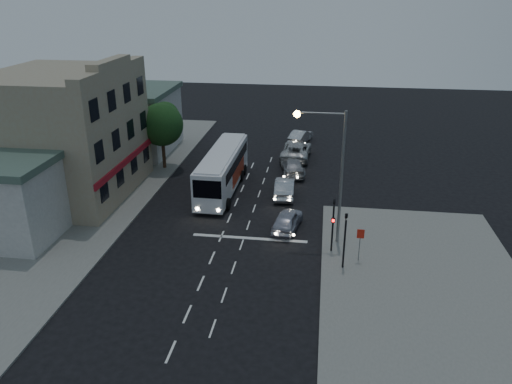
# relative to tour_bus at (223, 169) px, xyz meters

# --- Properties ---
(ground) EXTENTS (120.00, 120.00, 0.00)m
(ground) POSITION_rel_tour_bus_xyz_m (1.59, -10.46, -1.88)
(ground) COLOR black
(sidewalk_near) EXTENTS (12.00, 24.00, 0.12)m
(sidewalk_near) POSITION_rel_tour_bus_xyz_m (14.59, -14.46, -1.82)
(sidewalk_near) COLOR slate
(sidewalk_near) RESTS_ON ground
(sidewalk_far) EXTENTS (12.00, 50.00, 0.12)m
(sidewalk_far) POSITION_rel_tour_bus_xyz_m (-11.41, -2.46, -1.82)
(sidewalk_far) COLOR slate
(sidewalk_far) RESTS_ON ground
(road_markings) EXTENTS (8.00, 30.55, 0.01)m
(road_markings) POSITION_rel_tour_bus_xyz_m (2.87, -7.15, -1.88)
(road_markings) COLOR silver
(road_markings) RESTS_ON ground
(tour_bus) EXTENTS (2.70, 11.38, 3.48)m
(tour_bus) POSITION_rel_tour_bus_xyz_m (0.00, 0.00, 0.00)
(tour_bus) COLOR white
(tour_bus) RESTS_ON ground
(car_suv) EXTENTS (2.29, 4.32, 1.40)m
(car_suv) POSITION_rel_tour_bus_xyz_m (6.04, -6.66, -1.18)
(car_suv) COLOR #A7A8B9
(car_suv) RESTS_ON ground
(car_sedan_a) EXTENTS (1.78, 4.56, 1.48)m
(car_sedan_a) POSITION_rel_tour_bus_xyz_m (5.33, -0.59, -1.14)
(car_sedan_a) COLOR #BABAC1
(car_sedan_a) RESTS_ON ground
(car_sedan_b) EXTENTS (2.77, 5.08, 1.40)m
(car_sedan_b) POSITION_rel_tour_bus_xyz_m (5.63, 4.73, -1.18)
(car_sedan_b) COLOR #939399
(car_sedan_b) RESTS_ON ground
(car_sedan_c) EXTENTS (2.98, 6.05, 1.65)m
(car_sedan_c) POSITION_rel_tour_bus_xyz_m (5.64, 9.36, -1.06)
(car_sedan_c) COLOR #BBBBBB
(car_sedan_c) RESTS_ON ground
(car_extra) EXTENTS (2.69, 4.58, 1.43)m
(car_extra) POSITION_rel_tour_bus_xyz_m (5.77, 14.84, -1.17)
(car_extra) COLOR silver
(car_extra) RESTS_ON ground
(traffic_signal_main) EXTENTS (0.25, 0.35, 4.10)m
(traffic_signal_main) POSITION_rel_tour_bus_xyz_m (9.19, -9.68, 0.54)
(traffic_signal_main) COLOR black
(traffic_signal_main) RESTS_ON sidewalk_near
(traffic_signal_side) EXTENTS (0.18, 0.15, 4.10)m
(traffic_signal_side) POSITION_rel_tour_bus_xyz_m (9.89, -11.66, 0.54)
(traffic_signal_side) COLOR black
(traffic_signal_side) RESTS_ON sidewalk_near
(regulatory_sign) EXTENTS (0.45, 0.12, 2.20)m
(regulatory_sign) POSITION_rel_tour_bus_xyz_m (10.89, -10.70, -0.29)
(regulatory_sign) COLOR slate
(regulatory_sign) RESTS_ON sidewalk_near
(streetlight) EXTENTS (3.32, 0.44, 9.00)m
(streetlight) POSITION_rel_tour_bus_xyz_m (8.93, -8.26, 3.85)
(streetlight) COLOR slate
(streetlight) RESTS_ON sidewalk_near
(main_building) EXTENTS (10.12, 12.00, 11.00)m
(main_building) POSITION_rel_tour_bus_xyz_m (-12.37, -2.46, 3.28)
(main_building) COLOR gray
(main_building) RESTS_ON sidewalk_far
(low_building_north) EXTENTS (9.40, 9.40, 6.50)m
(low_building_north) POSITION_rel_tour_bus_xyz_m (-11.91, 9.54, 1.51)
(low_building_north) COLOR silver
(low_building_north) RESTS_ON sidewalk_far
(street_tree) EXTENTS (4.00, 4.00, 6.20)m
(street_tree) POSITION_rel_tour_bus_xyz_m (-6.62, 4.56, 2.62)
(street_tree) COLOR black
(street_tree) RESTS_ON sidewalk_far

